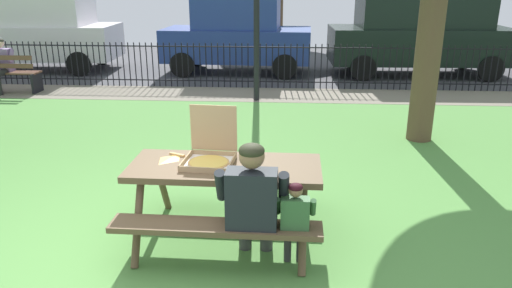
# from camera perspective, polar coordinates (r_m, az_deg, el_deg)

# --- Properties ---
(ground) EXTENTS (28.00, 11.46, 0.02)m
(ground) POSITION_cam_1_polar(r_m,az_deg,el_deg) (6.12, -10.00, -4.89)
(ground) COLOR #599546
(cobblestone_walkway) EXTENTS (28.00, 1.40, 0.01)m
(cobblestone_walkway) POSITION_cam_1_polar(r_m,az_deg,el_deg) (10.83, -3.84, 5.87)
(cobblestone_walkway) COLOR gray
(street_asphalt) EXTENTS (28.00, 7.34, 0.01)m
(street_asphalt) POSITION_cam_1_polar(r_m,az_deg,el_deg) (15.09, -1.65, 9.59)
(street_asphalt) COLOR #424247
(picnic_table_foreground) EXTENTS (1.82, 1.51, 0.79)m
(picnic_table_foreground) POSITION_cam_1_polar(r_m,az_deg,el_deg) (4.62, -3.64, -4.47)
(picnic_table_foreground) COLOR brown
(picnic_table_foreground) RESTS_ON ground
(pizza_box_open) EXTENTS (0.50, 0.52, 0.51)m
(pizza_box_open) POSITION_cam_1_polar(r_m,az_deg,el_deg) (4.61, -5.42, -0.95)
(pizza_box_open) COLOR tan
(pizza_box_open) RESTS_ON picnic_table_foreground
(pizza_slice_on_table) EXTENTS (0.26, 0.30, 0.02)m
(pizza_slice_on_table) POSITION_cam_1_polar(r_m,az_deg,el_deg) (4.77, -9.98, -1.63)
(pizza_slice_on_table) COLOR #F9CD5B
(pizza_slice_on_table) RESTS_ON picnic_table_foreground
(adult_at_table) EXTENTS (0.61, 0.59, 1.19)m
(adult_at_table) POSITION_cam_1_polar(r_m,az_deg,el_deg) (4.11, -0.39, -6.61)
(adult_at_table) COLOR #363636
(adult_at_table) RESTS_ON ground
(child_at_table) EXTENTS (0.34, 0.33, 0.86)m
(child_at_table) POSITION_cam_1_polar(r_m,az_deg,el_deg) (4.13, 4.60, -8.64)
(child_at_table) COLOR #353535
(child_at_table) RESTS_ON ground
(iron_fence_streetside) EXTENTS (20.78, 0.03, 1.03)m
(iron_fence_streetside) POSITION_cam_1_polar(r_m,az_deg,el_deg) (11.41, -3.43, 9.25)
(iron_fence_streetside) COLOR black
(iron_fence_streetside) RESTS_ON ground
(park_bench_left) EXTENTS (1.60, 0.46, 0.85)m
(park_bench_left) POSITION_cam_1_polar(r_m,az_deg,el_deg) (12.30, -27.71, 7.32)
(park_bench_left) COLOR brown
(park_bench_left) RESTS_ON ground
(person_on_park_bench) EXTENTS (0.62, 0.61, 1.19)m
(person_on_park_bench) POSITION_cam_1_polar(r_m,az_deg,el_deg) (12.29, -27.93, 8.43)
(person_on_park_bench) COLOR #292929
(person_on_park_bench) RESTS_ON ground
(parked_car_far_left) EXTENTS (4.70, 2.16, 2.08)m
(parked_car_far_left) POSITION_cam_1_polar(r_m,az_deg,el_deg) (14.95, -24.98, 12.07)
(parked_car_far_left) COLOR silver
(parked_car_far_left) RESTS_ON ground
(parked_car_left) EXTENTS (3.97, 1.96, 1.98)m
(parked_car_left) POSITION_cam_1_polar(r_m,az_deg,el_deg) (13.25, -2.20, 12.73)
(parked_car_left) COLOR navy
(parked_car_left) RESTS_ON ground
(parked_car_center) EXTENTS (4.65, 2.06, 2.08)m
(parked_car_center) POSITION_cam_1_polar(r_m,az_deg,el_deg) (13.61, 18.75, 12.30)
(parked_car_center) COLOR black
(parked_car_center) RESTS_ON ground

